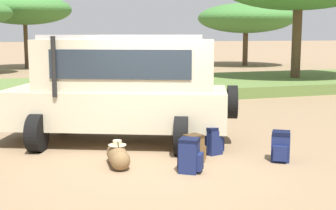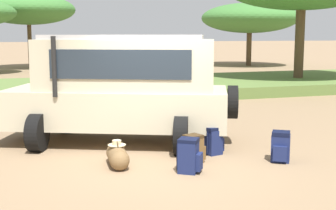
# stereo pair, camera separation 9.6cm
# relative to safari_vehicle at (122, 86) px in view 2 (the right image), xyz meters

# --- Properties ---
(ground_plane) EXTENTS (320.00, 320.00, 0.00)m
(ground_plane) POSITION_rel_safari_vehicle_xyz_m (0.30, -1.95, -1.29)
(ground_plane) COLOR #8C7051
(grass_bank) EXTENTS (120.00, 7.00, 0.44)m
(grass_bank) POSITION_rel_safari_vehicle_xyz_m (0.30, 9.06, -1.07)
(grass_bank) COLOR #5B7538
(grass_bank) RESTS_ON ground_plane
(safari_vehicle) EXTENTS (5.37, 3.85, 2.44)m
(safari_vehicle) POSITION_rel_safari_vehicle_xyz_m (0.00, 0.00, 0.00)
(safari_vehicle) COLOR beige
(safari_vehicle) RESTS_ON ground_plane
(backpack_beside_front_wheel) EXTENTS (0.47, 0.49, 0.59)m
(backpack_beside_front_wheel) POSITION_rel_safari_vehicle_xyz_m (2.55, -2.55, -1.01)
(backpack_beside_front_wheel) COLOR navy
(backpack_beside_front_wheel) RESTS_ON ground_plane
(backpack_cluster_center) EXTENTS (0.47, 0.45, 0.57)m
(backpack_cluster_center) POSITION_rel_safari_vehicle_xyz_m (1.53, -1.58, -1.02)
(backpack_cluster_center) COLOR navy
(backpack_cluster_center) RESTS_ON ground_plane
(backpack_near_rear_wheel) EXTENTS (0.46, 0.38, 0.55)m
(backpack_near_rear_wheel) POSITION_rel_safari_vehicle_xyz_m (0.92, -2.10, -1.03)
(backpack_near_rear_wheel) COLOR brown
(backpack_near_rear_wheel) RESTS_ON ground_plane
(backpack_outermost) EXTENTS (0.50, 0.48, 0.62)m
(backpack_outermost) POSITION_rel_safari_vehicle_xyz_m (0.61, -2.67, -0.99)
(backpack_outermost) COLOR navy
(backpack_outermost) RESTS_ON ground_plane
(duffel_bag_low_black_case) EXTENTS (0.42, 1.00, 0.47)m
(duffel_bag_low_black_case) POSITION_rel_safari_vehicle_xyz_m (-0.51, -1.85, -1.11)
(duffel_bag_low_black_case) COLOR brown
(duffel_bag_low_black_case) RESTS_ON ground_plane
(acacia_tree_right_mid) EXTENTS (6.70, 7.02, 5.33)m
(acacia_tree_right_mid) POSITION_rel_safari_vehicle_xyz_m (-1.04, 25.59, 2.94)
(acacia_tree_right_mid) COLOR brown
(acacia_tree_right_mid) RESTS_ON ground_plane
(acacia_tree_distant_right) EXTENTS (7.49, 8.02, 4.92)m
(acacia_tree_distant_right) POSITION_rel_safari_vehicle_xyz_m (15.53, 23.11, 2.44)
(acacia_tree_distant_right) COLOR brown
(acacia_tree_distant_right) RESTS_ON ground_plane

